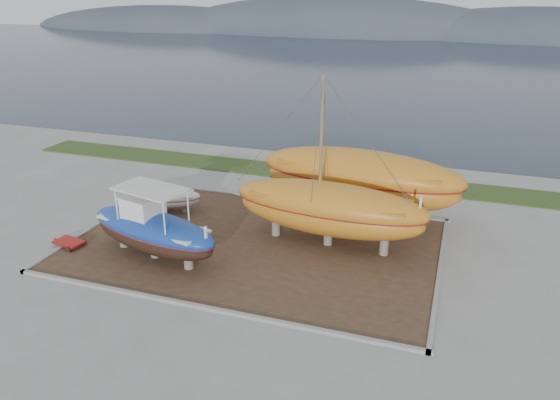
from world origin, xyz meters
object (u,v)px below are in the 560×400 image
(orange_sailboat, at_px, (331,164))
(red_trailer, at_px, (69,244))
(blue_caique, at_px, (152,223))
(white_dinghy, at_px, (163,201))
(orange_bare_hull, at_px, (359,185))

(orange_sailboat, bearing_deg, red_trailer, -156.47)
(blue_caique, relative_size, white_dinghy, 1.70)
(orange_sailboat, height_order, red_trailer, orange_sailboat)
(white_dinghy, distance_m, orange_bare_hull, 11.30)
(white_dinghy, bearing_deg, red_trailer, -128.70)
(white_dinghy, distance_m, red_trailer, 5.97)
(orange_bare_hull, bearing_deg, blue_caique, -130.87)
(orange_bare_hull, xyz_separation_m, red_trailer, (-13.09, -8.43, -1.79))
(white_dinghy, relative_size, red_trailer, 1.96)
(white_dinghy, bearing_deg, orange_bare_hull, -1.31)
(orange_bare_hull, bearing_deg, red_trailer, -142.02)
(blue_caique, bearing_deg, white_dinghy, 129.25)
(orange_bare_hull, bearing_deg, orange_sailboat, -95.23)
(red_trailer, bearing_deg, orange_sailboat, 29.53)
(orange_sailboat, height_order, orange_bare_hull, orange_sailboat)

